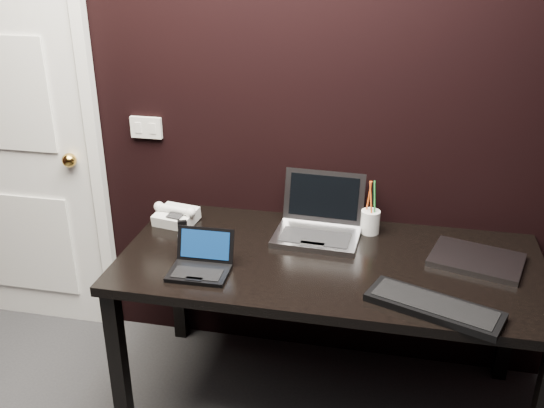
% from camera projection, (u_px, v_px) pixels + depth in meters
% --- Properties ---
extents(wall_back, '(4.00, 0.00, 4.00)m').
position_uv_depth(wall_back, '(277.00, 95.00, 2.63)').
color(wall_back, black).
rests_on(wall_back, ground).
extents(door, '(0.99, 0.10, 2.14)m').
position_uv_depth(door, '(7.00, 134.00, 2.97)').
color(door, white).
rests_on(door, ground).
extents(wall_switch, '(0.15, 0.02, 0.10)m').
position_uv_depth(wall_switch, '(146.00, 128.00, 2.81)').
color(wall_switch, silver).
rests_on(wall_switch, wall_back).
extents(desk, '(1.70, 0.80, 0.74)m').
position_uv_depth(desk, '(329.00, 276.00, 2.48)').
color(desk, black).
rests_on(desk, ground).
extents(netbook, '(0.23, 0.21, 0.15)m').
position_uv_depth(netbook, '(201.00, 265.00, 2.35)').
color(netbook, black).
rests_on(netbook, desk).
extents(silver_laptop, '(0.37, 0.34, 0.25)m').
position_uv_depth(silver_laptop, '(318.00, 225.00, 2.63)').
color(silver_laptop, '#99999E').
rests_on(silver_laptop, desk).
extents(ext_keyboard, '(0.49, 0.31, 0.03)m').
position_uv_depth(ext_keyboard, '(434.00, 306.00, 2.11)').
color(ext_keyboard, black).
rests_on(ext_keyboard, desk).
extents(closed_laptop, '(0.40, 0.34, 0.02)m').
position_uv_depth(closed_laptop, '(476.00, 260.00, 2.42)').
color(closed_laptop, gray).
rests_on(closed_laptop, desk).
extents(desk_phone, '(0.21, 0.18, 0.10)m').
position_uv_depth(desk_phone, '(176.00, 216.00, 2.74)').
color(desk_phone, silver).
rests_on(desk_phone, desk).
extents(mobile_phone, '(0.06, 0.05, 0.08)m').
position_uv_depth(mobile_phone, '(183.00, 232.00, 2.60)').
color(mobile_phone, black).
rests_on(mobile_phone, desk).
extents(pen_cup, '(0.10, 0.10, 0.24)m').
position_uv_depth(pen_cup, '(370.00, 221.00, 2.65)').
color(pen_cup, silver).
rests_on(pen_cup, desk).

